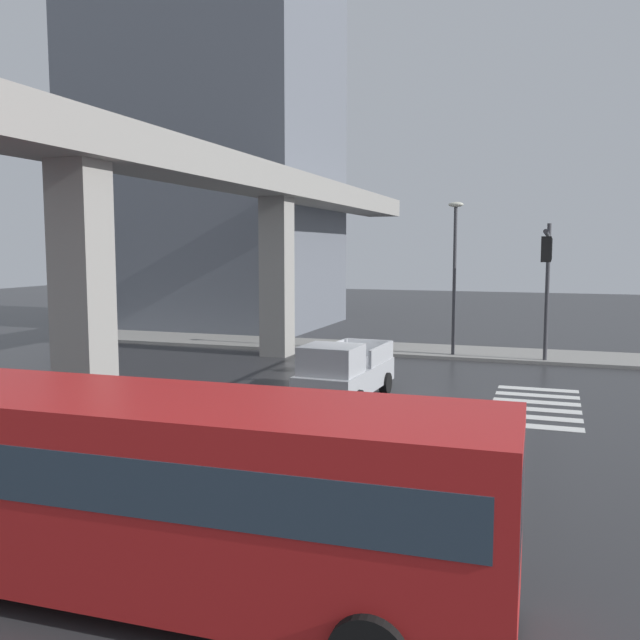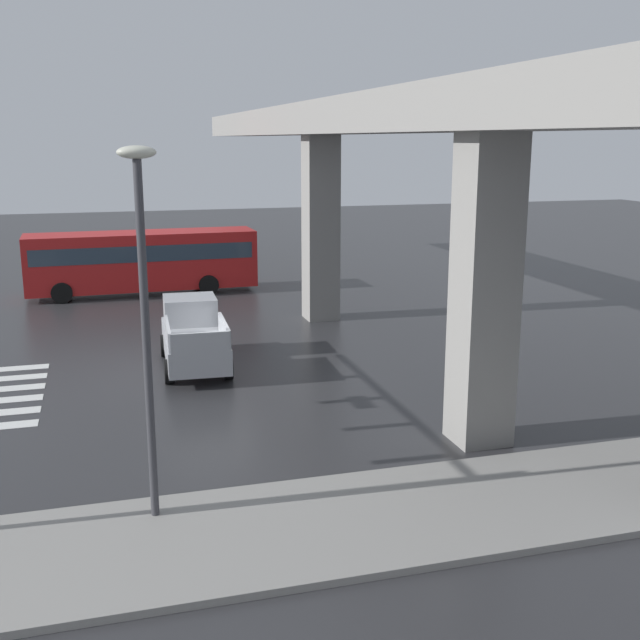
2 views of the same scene
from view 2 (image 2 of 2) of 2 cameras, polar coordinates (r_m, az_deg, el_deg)
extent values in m
plane|color=#2D2D30|center=(24.84, -8.14, -4.21)|extent=(120.00, 120.00, 0.00)
cube|color=silver|center=(27.47, -22.16, -3.37)|extent=(0.55, 2.80, 0.01)
cube|color=silver|center=(26.42, -22.39, -4.03)|extent=(0.55, 2.80, 0.01)
cube|color=gray|center=(25.14, 4.68, 14.85)|extent=(57.00, 2.36, 1.20)
cube|color=gray|center=(32.05, 0.06, 6.70)|extent=(1.30, 1.30, 7.52)
cube|color=gray|center=(19.01, 11.95, 1.97)|extent=(1.30, 1.30, 7.52)
cube|color=gray|center=(15.89, 4.73, -14.16)|extent=(4.00, 36.00, 0.15)
cube|color=#A8AAAF|center=(25.85, -9.20, -1.76)|extent=(5.18, 2.13, 0.80)
cube|color=#A8AAAF|center=(27.06, -9.50, 0.75)|extent=(1.78, 1.82, 0.90)
cube|color=#3F5160|center=(27.51, -9.57, 0.95)|extent=(0.18, 1.67, 0.77)
cube|color=#A8AAAF|center=(24.52, -11.08, -0.97)|extent=(2.65, 0.22, 0.60)
cube|color=#A8AAAF|center=(24.64, -7.02, -0.75)|extent=(2.65, 0.22, 0.60)
cube|color=#A8AAAF|center=(23.26, -8.78, -1.64)|extent=(0.18, 1.75, 0.60)
cylinder|color=black|center=(27.43, -11.30, -1.85)|extent=(0.77, 0.31, 0.76)
cylinder|color=black|center=(27.55, -7.55, -1.64)|extent=(0.77, 0.31, 0.76)
cylinder|color=black|center=(24.39, -10.99, -3.72)|extent=(0.77, 0.31, 0.76)
cylinder|color=black|center=(24.52, -6.77, -3.48)|extent=(0.77, 0.31, 0.76)
cube|color=red|center=(38.61, -12.88, 4.29)|extent=(2.74, 10.85, 2.70)
cube|color=#2D3D4C|center=(38.54, -12.91, 4.99)|extent=(2.77, 10.31, 0.76)
cube|color=#2D3D4C|center=(38.53, -20.88, 4.25)|extent=(2.25, 0.13, 1.49)
cylinder|color=black|center=(37.50, -18.39, 1.90)|extent=(0.37, 0.97, 0.96)
cylinder|color=black|center=(39.91, -18.35, 2.55)|extent=(0.37, 0.97, 0.96)
cylinder|color=black|center=(37.94, -8.16, 2.57)|extent=(0.37, 0.97, 0.96)
cylinder|color=black|center=(40.33, -8.73, 3.17)|extent=(0.37, 0.97, 0.96)
cylinder|color=#38383D|center=(14.90, -12.57, -2.16)|extent=(0.16, 0.16, 7.00)
ellipsoid|color=beige|center=(14.40, -13.30, 11.88)|extent=(0.44, 0.70, 0.24)
camera|label=1|loc=(46.67, -20.80, 9.54)|focal=38.38mm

